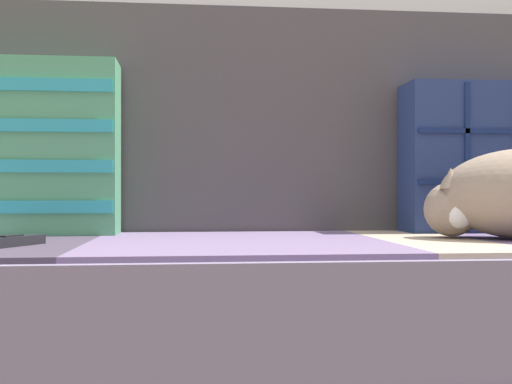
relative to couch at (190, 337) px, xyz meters
name	(u,v)px	position (x,y,z in m)	size (l,w,h in m)	color
couch	(190,337)	(0.00, 0.00, 0.00)	(2.14, 0.80, 0.41)	#3D3838
sofa_backrest	(190,121)	(0.00, 0.33, 0.50)	(2.10, 0.14, 0.58)	#474242
throw_pillow_quilted	(481,158)	(0.73, 0.19, 0.40)	(0.39, 0.14, 0.37)	navy
throw_pillow_striped	(18,147)	(-0.40, 0.19, 0.41)	(0.47, 0.14, 0.41)	#4C9366
game_remote_far	(13,242)	(-0.32, -0.15, 0.22)	(0.12, 0.18, 0.02)	black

